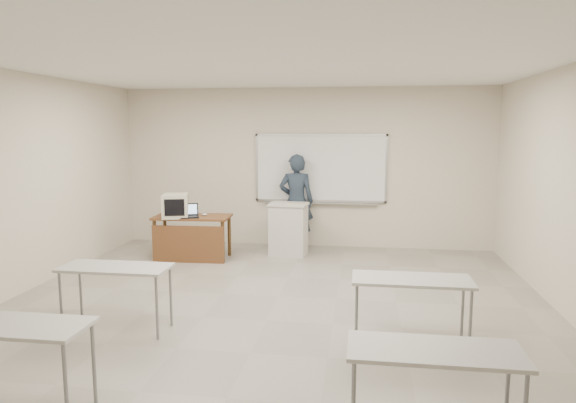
% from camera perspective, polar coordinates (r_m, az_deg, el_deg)
% --- Properties ---
extents(floor, '(7.00, 8.00, 0.01)m').
position_cam_1_polar(floor, '(6.19, -2.41, -13.13)').
color(floor, gray).
rests_on(floor, ground).
extents(whiteboard, '(2.48, 0.10, 1.31)m').
position_cam_1_polar(whiteboard, '(9.70, 3.63, 3.61)').
color(whiteboard, white).
rests_on(whiteboard, floor).
extents(student_desks, '(4.40, 2.20, 0.73)m').
position_cam_1_polar(student_desks, '(4.72, -5.54, -11.31)').
color(student_desks, '#AAA9A5').
rests_on(student_desks, floor).
extents(instructor_desk, '(1.29, 0.64, 0.75)m').
position_cam_1_polar(instructor_desk, '(8.91, -10.77, -3.14)').
color(instructor_desk, brown).
rests_on(instructor_desk, floor).
extents(podium, '(0.67, 0.49, 0.93)m').
position_cam_1_polar(podium, '(9.13, 0.05, -3.07)').
color(podium, silver).
rests_on(podium, floor).
extents(crt_monitor, '(0.43, 0.48, 0.41)m').
position_cam_1_polar(crt_monitor, '(8.91, -12.40, -0.43)').
color(crt_monitor, '#B6B098').
rests_on(crt_monitor, instructor_desk).
extents(laptop, '(0.30, 0.28, 0.23)m').
position_cam_1_polar(laptop, '(8.84, -10.78, -1.36)').
color(laptop, black).
rests_on(laptop, instructor_desk).
extents(mouse, '(0.12, 0.10, 0.04)m').
position_cam_1_polar(mouse, '(8.95, -9.27, -1.43)').
color(mouse, '#B3B4BB').
rests_on(mouse, instructor_desk).
extents(keyboard, '(0.46, 0.23, 0.02)m').
position_cam_1_polar(keyboard, '(8.92, 0.89, -0.24)').
color(keyboard, '#B6B098').
rests_on(keyboard, podium).
extents(presenter, '(0.68, 0.48, 1.77)m').
position_cam_1_polar(presenter, '(9.61, 0.92, 0.02)').
color(presenter, black).
rests_on(presenter, floor).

